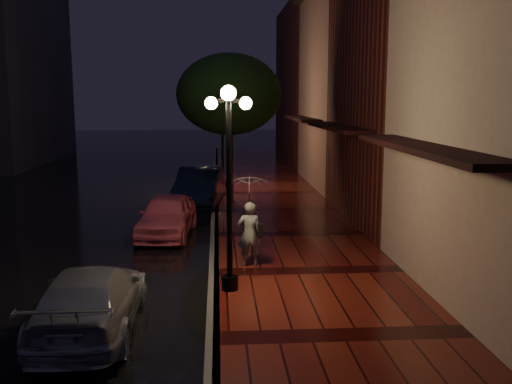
% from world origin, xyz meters
% --- Properties ---
extents(ground, '(120.00, 120.00, 0.00)m').
position_xyz_m(ground, '(0.00, 0.00, 0.00)').
color(ground, black).
rests_on(ground, ground).
extents(sidewalk, '(4.50, 60.00, 0.15)m').
position_xyz_m(sidewalk, '(2.25, 0.00, 0.07)').
color(sidewalk, '#400D0B').
rests_on(sidewalk, ground).
extents(curb, '(0.25, 60.00, 0.15)m').
position_xyz_m(curb, '(0.00, 0.00, 0.07)').
color(curb, '#595451').
rests_on(curb, ground).
extents(storefront_mid, '(5.00, 8.00, 11.00)m').
position_xyz_m(storefront_mid, '(7.00, 2.00, 5.50)').
color(storefront_mid, '#511914').
rests_on(storefront_mid, ground).
extents(storefront_far, '(5.00, 8.00, 9.00)m').
position_xyz_m(storefront_far, '(7.00, 10.00, 4.50)').
color(storefront_far, '#8C5951').
rests_on(storefront_far, ground).
extents(storefront_extra, '(5.00, 12.00, 10.00)m').
position_xyz_m(storefront_extra, '(7.00, 20.00, 5.00)').
color(storefront_extra, '#511914').
rests_on(storefront_extra, ground).
extents(streetlamp_near, '(0.96, 0.36, 4.31)m').
position_xyz_m(streetlamp_near, '(0.35, -5.00, 2.60)').
color(streetlamp_near, black).
rests_on(streetlamp_near, sidewalk).
extents(streetlamp_far, '(0.96, 0.36, 4.31)m').
position_xyz_m(streetlamp_far, '(0.35, 9.00, 2.60)').
color(streetlamp_far, black).
rests_on(streetlamp_far, sidewalk).
extents(street_tree, '(4.16, 4.16, 5.80)m').
position_xyz_m(street_tree, '(0.61, 5.99, 4.24)').
color(street_tree, black).
rests_on(street_tree, sidewalk).
extents(pink_car, '(1.86, 3.90, 1.29)m').
position_xyz_m(pink_car, '(-1.46, 0.57, 0.64)').
color(pink_car, '#EE627B').
rests_on(pink_car, ground).
extents(navy_car, '(2.05, 4.72, 1.51)m').
position_xyz_m(navy_car, '(-0.60, 5.56, 0.76)').
color(navy_car, black).
rests_on(navy_car, ground).
extents(silver_car, '(1.76, 4.19, 1.21)m').
position_xyz_m(silver_car, '(-2.20, -6.69, 0.60)').
color(silver_car, '#95959B').
rests_on(silver_car, ground).
extents(woman_with_umbrella, '(0.93, 0.94, 2.23)m').
position_xyz_m(woman_with_umbrella, '(0.87, -3.29, 1.62)').
color(woman_with_umbrella, silver).
rests_on(woman_with_umbrella, sidewalk).
extents(parking_meter, '(0.15, 0.13, 1.42)m').
position_xyz_m(parking_meter, '(1.00, -2.34, 1.01)').
color(parking_meter, black).
rests_on(parking_meter, sidewalk).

